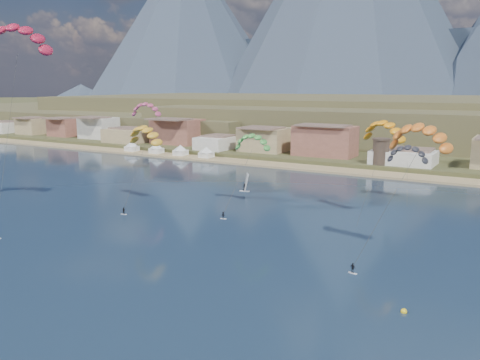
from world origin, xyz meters
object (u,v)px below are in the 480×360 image
object	(u,v)px
kitesurfer_red	(16,35)
buoy	(404,311)
kitesurfer_green	(252,140)
windsurfer	(245,186)
kitesurfer_orange	(420,133)
kitesurfer_yellow	(145,132)
watchtower	(381,151)

from	to	relation	value
kitesurfer_red	buoy	world-z (taller)	kitesurfer_red
kitesurfer_green	buoy	bearing A→B (deg)	-41.35
windsurfer	buoy	bearing A→B (deg)	-44.70
kitesurfer_green	kitesurfer_orange	bearing A→B (deg)	-24.15
kitesurfer_yellow	buoy	distance (m)	72.60
kitesurfer_red	buoy	size ratio (longest dim) A/B	53.16
kitesurfer_yellow	kitesurfer_green	world-z (taller)	kitesurfer_yellow
kitesurfer_red	buoy	xyz separation A→B (m)	(78.03, -5.78, -37.10)
kitesurfer_yellow	buoy	world-z (taller)	kitesurfer_yellow
kitesurfer_red	kitesurfer_orange	size ratio (longest dim) A/B	1.71
windsurfer	buoy	size ratio (longest dim) A/B	6.29
kitesurfer_yellow	windsurfer	bearing A→B (deg)	61.53
kitesurfer_green	buoy	size ratio (longest dim) A/B	24.65
watchtower	windsurfer	world-z (taller)	watchtower
watchtower	buoy	bearing A→B (deg)	-73.56
kitesurfer_orange	kitesurfer_green	size ratio (longest dim) A/B	1.26
kitesurfer_red	kitesurfer_yellow	xyz separation A→B (m)	(13.07, 21.95, -20.33)
kitesurfer_orange	windsurfer	size ratio (longest dim) A/B	4.93
kitesurfer_red	kitesurfer_orange	bearing A→B (deg)	10.42
watchtower	kitesurfer_yellow	distance (m)	82.53
kitesurfer_green	kitesurfer_yellow	bearing A→B (deg)	-158.18
kitesurfer_red	windsurfer	bearing A→B (deg)	60.42
watchtower	kitesurfer_yellow	size ratio (longest dim) A/B	0.43
watchtower	kitesurfer_red	bearing A→B (deg)	-116.57
watchtower	kitesurfer_orange	bearing A→B (deg)	-71.91
watchtower	kitesurfer_green	bearing A→B (deg)	-100.44
watchtower	buoy	world-z (taller)	watchtower
kitesurfer_yellow	kitesurfer_orange	size ratio (longest dim) A/B	0.84
windsurfer	buoy	world-z (taller)	windsurfer
watchtower	windsurfer	xyz separation A→B (m)	(-22.04, -50.23, -4.83)
watchtower	kitesurfer_green	size ratio (longest dim) A/B	0.45
kitesurfer_red	kitesurfer_yellow	world-z (taller)	kitesurfer_red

